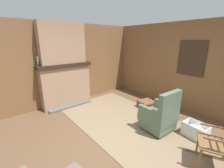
{
  "coord_description": "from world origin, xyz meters",
  "views": [
    {
      "loc": [
        1.98,
        -1.78,
        2.06
      ],
      "look_at": [
        -1.06,
        0.72,
        0.9
      ],
      "focal_mm": 24.0,
      "sensor_mm": 36.0,
      "label": 1
    }
  ],
  "objects": [
    {
      "name": "oil_lamp_vase",
      "position": [
        -2.53,
        -0.72,
        1.47
      ],
      "size": [
        0.09,
        0.09,
        0.26
      ],
      "color": "#47708E",
      "rests_on": "fireplace_hearth"
    },
    {
      "name": "area_rug",
      "position": [
        -0.34,
        0.74,
        0.01
      ],
      "size": [
        4.11,
        2.19,
        0.01
      ],
      "color": "#7A664C",
      "rests_on": "ground"
    },
    {
      "name": "storage_case",
      "position": [
        -2.53,
        0.14,
        1.43
      ],
      "size": [
        0.18,
        0.27,
        0.11
      ],
      "color": "black",
      "rests_on": "fireplace_hearth"
    },
    {
      "name": "firewood_stack",
      "position": [
        -0.7,
        1.81,
        0.12
      ],
      "size": [
        0.48,
        0.51,
        0.24
      ],
      "rotation": [
        0.0,
        0.0,
        -0.2
      ],
      "color": "brown",
      "rests_on": "ground"
    },
    {
      "name": "rocking_chair",
      "position": [
        1.5,
        0.84,
        0.41
      ],
      "size": [
        0.92,
        0.76,
        1.16
      ],
      "rotation": [
        0.0,
        0.0,
        3.59
      ],
      "color": "brown",
      "rests_on": "ground"
    },
    {
      "name": "fireplace_hearth",
      "position": [
        -2.48,
        0.0,
        0.68
      ],
      "size": [
        0.58,
        1.63,
        1.38
      ],
      "color": "#9E7A60",
      "rests_on": "ground"
    },
    {
      "name": "wood_panel_wall_left",
      "position": [
        -2.71,
        0.0,
        1.29
      ],
      "size": [
        0.06,
        5.96,
        2.59
      ],
      "color": "brown",
      "rests_on": "ground"
    },
    {
      "name": "chimney_breast",
      "position": [
        -2.49,
        0.0,
        1.97
      ],
      "size": [
        0.33,
        1.34,
        1.19
      ],
      "color": "#9E7A60",
      "rests_on": "fireplace_hearth"
    },
    {
      "name": "ground_plane",
      "position": [
        0.0,
        0.0,
        0.0
      ],
      "size": [
        14.0,
        14.0,
        0.0
      ],
      "primitive_type": "plane",
      "color": "brown"
    },
    {
      "name": "armchair",
      "position": [
        0.29,
        1.05,
        0.36
      ],
      "size": [
        0.69,
        0.71,
        1.02
      ],
      "rotation": [
        0.0,
        0.0,
        3.09
      ],
      "color": "#516651",
      "rests_on": "ground"
    },
    {
      "name": "laundry_basket",
      "position": [
        0.94,
        1.44,
        0.16
      ],
      "size": [
        0.51,
        0.39,
        0.32
      ],
      "rotation": [
        0.0,
        0.0,
        -0.1
      ],
      "color": "white",
      "rests_on": "ground"
    },
    {
      "name": "wood_panel_wall_back",
      "position": [
        0.0,
        2.71,
        1.3
      ],
      "size": [
        5.96,
        0.09,
        2.59
      ],
      "color": "brown",
      "rests_on": "ground"
    }
  ]
}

